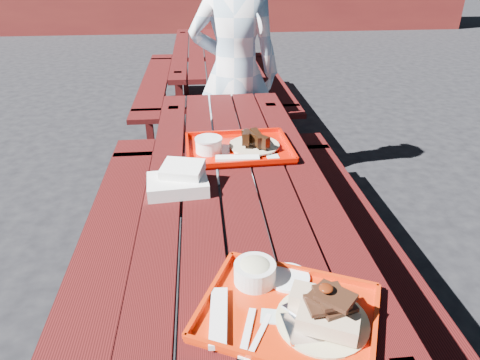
% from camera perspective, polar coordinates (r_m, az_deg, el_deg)
% --- Properties ---
extents(ground, '(60.00, 60.00, 0.00)m').
position_cam_1_polar(ground, '(2.23, -0.39, -17.02)').
color(ground, black).
rests_on(ground, ground).
extents(picnic_table_near, '(1.41, 2.40, 0.75)m').
position_cam_1_polar(picnic_table_near, '(1.88, -0.45, -4.86)').
color(picnic_table_near, '#3F0C0C').
rests_on(picnic_table_near, ground).
extents(picnic_table_far, '(1.41, 2.40, 0.75)m').
position_cam_1_polar(picnic_table_far, '(4.49, -3.79, 14.82)').
color(picnic_table_far, '#3F0C0C').
rests_on(picnic_table_far, ground).
extents(near_tray, '(0.54, 0.49, 0.14)m').
position_cam_1_polar(near_tray, '(1.16, 6.70, -15.71)').
color(near_tray, red).
rests_on(near_tray, picnic_table_near).
extents(far_tray, '(0.51, 0.40, 0.08)m').
position_cam_1_polar(far_tray, '(2.02, -0.42, 4.47)').
color(far_tray, '#B80D00').
rests_on(far_tray, picnic_table_near).
extents(white_cloth, '(0.25, 0.21, 0.10)m').
position_cam_1_polar(white_cloth, '(1.70, -8.12, -0.06)').
color(white_cloth, white).
rests_on(white_cloth, picnic_table_near).
extents(person, '(0.66, 0.48, 1.69)m').
position_cam_1_polar(person, '(3.04, -0.70, 14.00)').
color(person, '#9EBED7').
rests_on(person, ground).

